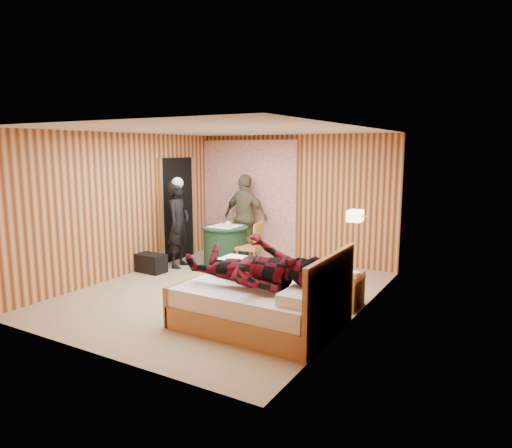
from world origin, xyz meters
The scene contains 23 objects.
floor centered at (0.00, 0.00, 0.00)m, with size 4.20×5.00×0.01m, color tan.
ceiling centered at (0.00, 0.00, 2.50)m, with size 4.20×5.00×0.01m, color silver.
wall_back centered at (0.00, 2.50, 1.25)m, with size 4.20×0.02×2.50m, color #F4A15D.
wall_left centered at (-2.10, 0.00, 1.25)m, with size 0.02×5.00×2.50m, color #F4A15D.
wall_right centered at (2.10, 0.00, 1.25)m, with size 0.02×5.00×2.50m, color #F4A15D.
curtain centered at (-1.00, 2.43, 1.20)m, with size 2.20×0.08×2.40m, color silver.
doorway centered at (-2.06, 1.40, 1.02)m, with size 0.06×0.90×2.05m, color black.
wall_lamp centered at (1.92, 0.45, 1.30)m, with size 0.26×0.24×0.16m.
bed centered at (1.13, -0.80, 0.30)m, with size 1.95×1.49×1.02m.
nightstand centered at (1.88, 0.33, 0.26)m, with size 0.38×0.52×0.50m.
round_table centered at (-0.88, 1.35, 0.40)m, with size 0.89×0.89×0.79m.
chair_far centered at (-0.90, 2.05, 0.54)m, with size 0.54×0.54×0.93m.
chair_near centered at (-0.24, 1.31, 0.53)m, with size 0.46×0.46×0.91m.
duffel_bag centered at (-1.85, 0.34, 0.17)m, with size 0.59×0.32×0.33m, color black.
sneaker_left centered at (-0.26, 0.54, 0.07)m, with size 0.31×0.12×0.14m, color white.
sneaker_right centered at (-0.24, 0.64, 0.06)m, with size 0.28×0.11×0.13m, color white.
woman_standing centered at (-1.64, 0.91, 0.81)m, with size 0.59×0.39×1.62m, color black.
man_at_table centered at (-0.88, 2.09, 0.86)m, with size 1.01×0.42×1.72m, color brown.
man_on_bed centered at (1.15, -1.02, 0.94)m, with size 1.77×0.67×0.86m, color maroon.
book_lower centered at (1.88, 0.28, 0.51)m, with size 0.17×0.22×0.02m, color white.
book_upper centered at (1.88, 0.28, 0.53)m, with size 0.16×0.22×0.02m, color white.
cup_nightstand centered at (1.88, 0.46, 0.55)m, with size 0.10×0.10×0.09m, color white.
cup_table centered at (-0.78, 1.30, 0.84)m, with size 0.12×0.12×0.10m, color white.
Camera 1 is at (3.87, -5.69, 2.22)m, focal length 32.00 mm.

